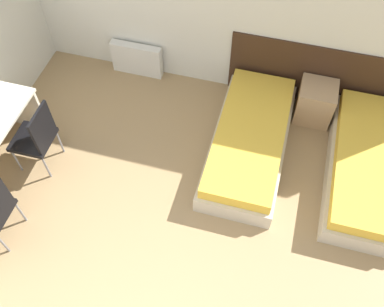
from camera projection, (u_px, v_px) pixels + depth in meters
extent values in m
cube|color=#382316|center=(321.00, 77.00, 5.39)|extent=(2.34, 0.03, 0.92)
cube|color=beige|center=(249.00, 144.00, 5.19)|extent=(0.86, 1.99, 0.25)
cube|color=gold|center=(251.00, 134.00, 5.03)|extent=(0.78, 1.91, 0.16)
cube|color=beige|center=(365.00, 169.00, 4.98)|extent=(0.86, 1.99, 0.25)
cube|color=gold|center=(371.00, 160.00, 4.82)|extent=(0.78, 1.91, 0.16)
cube|color=tan|center=(315.00, 102.00, 5.41)|extent=(0.45, 0.44, 0.52)
cube|color=silver|center=(137.00, 59.00, 5.90)|extent=(0.71, 0.12, 0.48)
cube|color=beige|center=(22.00, 107.00, 5.25)|extent=(0.55, 0.04, 0.70)
cube|color=black|center=(33.00, 139.00, 4.86)|extent=(0.44, 0.44, 0.05)
cube|color=black|center=(43.00, 128.00, 4.61)|extent=(0.04, 0.39, 0.49)
cylinder|color=slate|center=(17.00, 160.00, 4.96)|extent=(0.02, 0.02, 0.40)
cylinder|color=slate|center=(32.00, 136.00, 5.17)|extent=(0.02, 0.02, 0.40)
cylinder|color=slate|center=(46.00, 167.00, 4.91)|extent=(0.02, 0.02, 0.40)
cylinder|color=slate|center=(60.00, 142.00, 5.12)|extent=(0.02, 0.02, 0.40)
cylinder|color=slate|center=(3.00, 243.00, 4.37)|extent=(0.02, 0.02, 0.40)
cylinder|color=slate|center=(21.00, 212.00, 4.58)|extent=(0.02, 0.02, 0.40)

